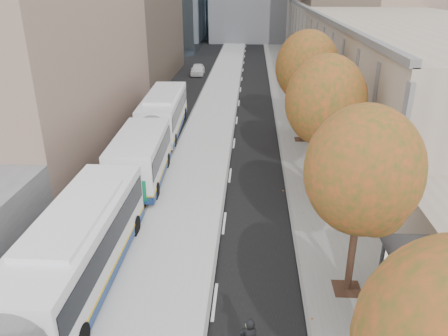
# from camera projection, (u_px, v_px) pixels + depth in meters

# --- Properties ---
(bus_platform) EXTENTS (4.25, 150.00, 0.15)m
(bus_platform) POSITION_uv_depth(u_px,v_px,m) (211.00, 122.00, 38.10)
(bus_platform) COLOR silver
(bus_platform) RESTS_ON ground
(sidewalk) EXTENTS (4.75, 150.00, 0.08)m
(sidewalk) POSITION_uv_depth(u_px,v_px,m) (303.00, 125.00, 37.66)
(sidewalk) COLOR gray
(sidewalk) RESTS_ON ground
(building_tan) EXTENTS (18.00, 92.00, 8.00)m
(building_tan) POSITION_uv_depth(u_px,v_px,m) (364.00, 38.00, 62.04)
(building_tan) COLOR #A99987
(building_tan) RESTS_ON ground
(bus_shelter) EXTENTS (1.90, 4.40, 2.53)m
(bus_shelter) POSITION_uv_depth(u_px,v_px,m) (429.00, 280.00, 14.67)
(bus_shelter) COLOR #383A3F
(bus_shelter) RESTS_ON sidewalk
(tree_c) EXTENTS (4.20, 4.20, 7.28)m
(tree_c) POSITION_uv_depth(u_px,v_px,m) (363.00, 171.00, 15.45)
(tree_c) COLOR #2F2213
(tree_c) RESTS_ON sidewalk
(tree_d) EXTENTS (4.40, 4.40, 7.60)m
(tree_d) POSITION_uv_depth(u_px,v_px,m) (325.00, 101.00, 23.62)
(tree_d) COLOR #2F2213
(tree_d) RESTS_ON sidewalk
(tree_e) EXTENTS (4.60, 4.60, 7.92)m
(tree_e) POSITION_uv_depth(u_px,v_px,m) (307.00, 67.00, 31.79)
(tree_e) COLOR #2F2213
(tree_e) RESTS_ON sidewalk
(bus_near) EXTENTS (2.75, 18.60, 3.10)m
(bus_near) POSITION_uv_depth(u_px,v_px,m) (29.00, 322.00, 13.53)
(bus_near) COLOR white
(bus_near) RESTS_ON ground
(bus_far) EXTENTS (3.52, 18.57, 3.08)m
(bus_far) POSITION_uv_depth(u_px,v_px,m) (155.00, 128.00, 31.46)
(bus_far) COLOR white
(bus_far) RESTS_ON ground
(distant_car) EXTENTS (1.82, 4.25, 1.43)m
(distant_car) POSITION_uv_depth(u_px,v_px,m) (198.00, 69.00, 57.59)
(distant_car) COLOR white
(distant_car) RESTS_ON ground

